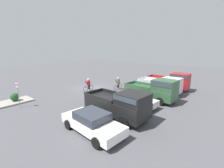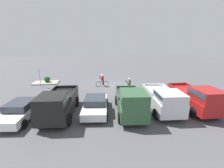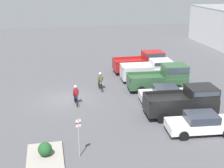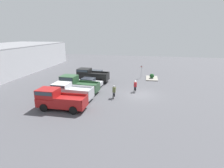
{
  "view_description": "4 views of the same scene",
  "coord_description": "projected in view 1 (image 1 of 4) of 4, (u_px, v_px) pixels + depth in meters",
  "views": [
    {
      "loc": [
        13.58,
        14.76,
        5.13
      ],
      "look_at": [
        0.19,
        3.85,
        1.2
      ],
      "focal_mm": 24.0,
      "sensor_mm": 36.0,
      "label": 1
    },
    {
      "loc": [
        2.01,
        19.36,
        5.71
      ],
      "look_at": [
        0.19,
        3.85,
        1.2
      ],
      "focal_mm": 24.0,
      "sensor_mm": 36.0,
      "label": 2
    },
    {
      "loc": [
        24.61,
        -1.22,
        9.85
      ],
      "look_at": [
        0.19,
        3.85,
        1.2
      ],
      "focal_mm": 50.0,
      "sensor_mm": 36.0,
      "label": 3
    },
    {
      "loc": [
        -22.63,
        -0.65,
        8.15
      ],
      "look_at": [
        0.19,
        3.85,
        1.2
      ],
      "focal_mm": 28.0,
      "sensor_mm": 36.0,
      "label": 4
    }
  ],
  "objects": [
    {
      "name": "ground_plane",
      "position": [
        91.0,
        88.0,
        20.49
      ],
      "size": [
        80.0,
        80.0,
        0.0
      ],
      "primitive_type": "plane",
      "color": "#4C4C51"
    },
    {
      "name": "pickup_truck_0",
      "position": [
        171.0,
        81.0,
        19.75
      ],
      "size": [
        2.22,
        5.33,
        2.24
      ],
      "color": "maroon",
      "rests_on": "ground_plane"
    },
    {
      "name": "pickup_truck_1",
      "position": [
        161.0,
        85.0,
        17.76
      ],
      "size": [
        2.45,
        5.04,
        2.06
      ],
      "color": "silver",
      "rests_on": "ground_plane"
    },
    {
      "name": "pickup_truck_2",
      "position": [
        155.0,
        89.0,
        15.36
      ],
      "size": [
        2.49,
        5.46,
        2.32
      ],
      "color": "#2D5133",
      "rests_on": "ground_plane"
    },
    {
      "name": "sedan_0",
      "position": [
        134.0,
        99.0,
        13.9
      ],
      "size": [
        2.32,
        4.39,
        1.34
      ],
      "color": "silver",
      "rests_on": "ground_plane"
    },
    {
      "name": "pickup_truck_3",
      "position": [
        120.0,
        104.0,
        11.38
      ],
      "size": [
        2.55,
        5.32,
        2.2
      ],
      "color": "black",
      "rests_on": "ground_plane"
    },
    {
      "name": "sedan_1",
      "position": [
        92.0,
        122.0,
        9.46
      ],
      "size": [
        2.26,
        4.65,
        1.36
      ],
      "color": "white",
      "rests_on": "ground_plane"
    },
    {
      "name": "cyclist_0",
      "position": [
        88.0,
        85.0,
        19.09
      ],
      "size": [
        1.71,
        0.47,
        1.64
      ],
      "color": "black",
      "rests_on": "ground_plane"
    },
    {
      "name": "cyclist_1",
      "position": [
        118.0,
        83.0,
        19.77
      ],
      "size": [
        1.79,
        0.47,
        1.68
      ],
      "color": "black",
      "rests_on": "ground_plane"
    },
    {
      "name": "fire_lane_sign",
      "position": [
        18.0,
        92.0,
        13.34
      ],
      "size": [
        0.09,
        0.3,
        2.44
      ],
      "color": "#9E9EA3",
      "rests_on": "ground_plane"
    },
    {
      "name": "curb_island",
      "position": [
        13.0,
        102.0,
        14.89
      ],
      "size": [
        3.36,
        2.06,
        0.15
      ],
      "primitive_type": "cube",
      "color": "gray",
      "rests_on": "ground_plane"
    },
    {
      "name": "shrub",
      "position": [
        15.0,
        97.0,
        14.93
      ],
      "size": [
        0.81,
        0.81,
        0.81
      ],
      "color": "#1E4C23",
      "rests_on": "curb_island"
    }
  ]
}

